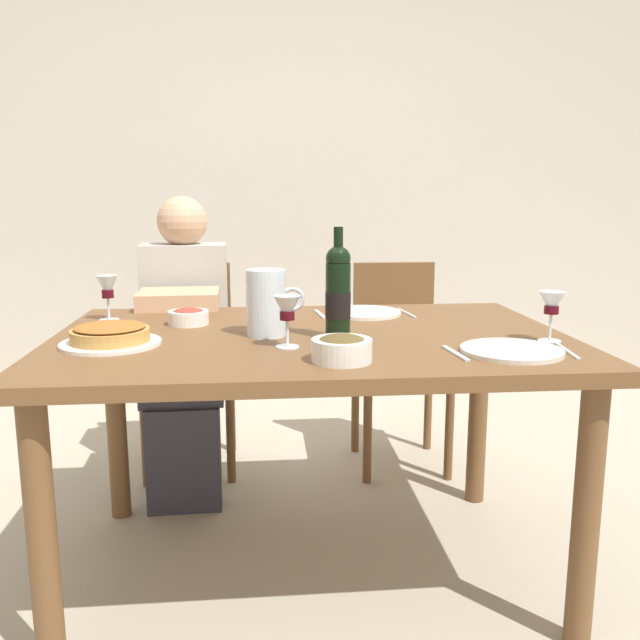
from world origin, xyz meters
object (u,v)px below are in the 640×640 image
water_pitcher (267,307)px  wine_glass_left_diner (107,289)px  wine_bottle (338,292)px  diner_left (184,336)px  olive_bowl (342,348)px  salad_bowl (188,316)px  baked_tart (110,335)px  wine_glass_centre (552,306)px  dinner_plate_left_setting (512,351)px  dining_table (311,364)px  chair_right (397,350)px  wine_glass_right_diner (287,311)px  dinner_plate_right_setting (364,313)px  chair_left (190,352)px

water_pitcher → wine_glass_left_diner: (-0.51, 0.28, 0.02)m
wine_bottle → diner_left: diner_left is taller
diner_left → olive_bowl: bearing=114.3°
salad_bowl → olive_bowl: (0.42, -0.51, 0.01)m
baked_tart → wine_glass_centre: bearing=-3.3°
salad_bowl → diner_left: bearing=98.2°
dinner_plate_left_setting → dining_table: bearing=150.2°
salad_bowl → chair_right: (0.82, 0.69, -0.29)m
wine_glass_right_diner → diner_left: bearing=113.4°
baked_tart → wine_glass_right_diner: bearing=-9.0°
water_pitcher → dining_table: bearing=4.9°
dining_table → wine_glass_centre: (0.66, -0.17, 0.19)m
wine_glass_right_diner → water_pitcher: bearing=107.7°
dinner_plate_right_setting → chair_left: (-0.66, 0.61, -0.27)m
dining_table → diner_left: bearing=123.2°
dining_table → wine_glass_right_diner: wine_glass_right_diner is taller
salad_bowl → dinner_plate_right_setting: 0.60m
olive_bowl → wine_glass_centre: 0.63m
salad_bowl → chair_left: bearing=96.1°
water_pitcher → salad_bowl: size_ratio=1.51×
diner_left → chair_left: bearing=-90.3°
dining_table → diner_left: diner_left is taller
wine_bottle → dinner_plate_left_setting: size_ratio=1.20×
wine_glass_left_diner → wine_glass_right_diner: (0.56, -0.45, -0.00)m
wine_glass_right_diner → chair_left: 1.21m
dinner_plate_right_setting → chair_right: chair_right is taller
wine_glass_left_diner → wine_glass_right_diner: size_ratio=1.05×
dining_table → diner_left: size_ratio=1.29×
olive_bowl → dinner_plate_right_setting: olive_bowl is taller
olive_bowl → chair_left: size_ratio=0.17×
chair_right → baked_tart: bearing=43.7°
wine_bottle → water_pitcher: size_ratio=1.64×
dining_table → wine_glass_right_diner: size_ratio=10.58×
wine_glass_right_diner → wine_glass_centre: 0.73m
salad_bowl → chair_left: size_ratio=0.15×
wine_glass_left_diner → dinner_plate_left_setting: bearing=-26.1°
wine_bottle → baked_tart: size_ratio=1.17×
wine_glass_left_diner → salad_bowl: bearing=-19.2°
wine_glass_centre → chair_left: wine_glass_centre is taller
diner_left → chair_right: diner_left is taller
wine_glass_left_diner → wine_glass_centre: size_ratio=1.04×
water_pitcher → diner_left: (-0.32, 0.69, -0.23)m
olive_bowl → wine_glass_centre: size_ratio=1.06×
wine_glass_right_diner → chair_right: bearing=63.1°
baked_tart → diner_left: (0.11, 0.78, -0.17)m
dining_table → wine_glass_centre: 0.71m
wine_glass_left_diner → chair_left: size_ratio=0.17×
wine_glass_left_diner → diner_left: size_ratio=0.13×
wine_bottle → wine_glass_centre: bearing=-9.1°
chair_right → wine_glass_centre: bearing=101.4°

